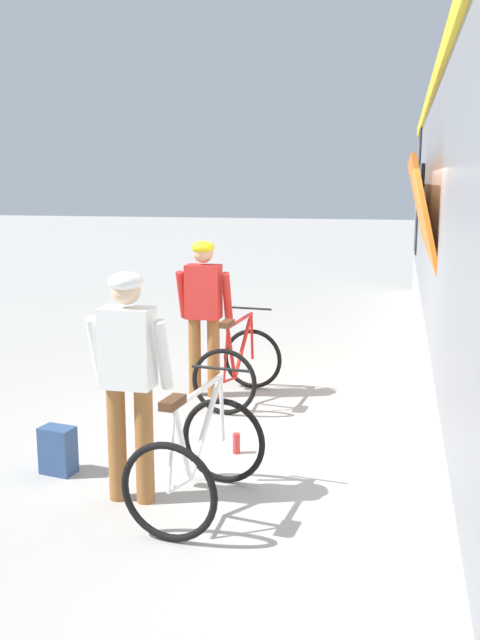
% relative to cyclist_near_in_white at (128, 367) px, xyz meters
% --- Properties ---
extents(ground_plane, '(80.00, 80.00, 0.00)m').
position_rel_cyclist_near_in_white_xyz_m(ground_plane, '(1.02, 1.78, -1.05)').
color(ground_plane, '#A09E99').
extents(cyclist_near_in_white, '(0.61, 0.31, 1.76)m').
position_rel_cyclist_near_in_white_xyz_m(cyclist_near_in_white, '(0.00, 0.00, 0.00)').
color(cyclist_near_in_white, '#935B2D').
rests_on(cyclist_near_in_white, ground).
extents(cyclist_far_in_red, '(0.61, 0.31, 1.76)m').
position_rel_cyclist_near_in_white_xyz_m(cyclist_far_in_red, '(-0.18, 2.71, 0.00)').
color(cyclist_far_in_red, '#935B2D').
rests_on(cyclist_far_in_red, ground).
extents(bicycle_near_white, '(0.83, 1.15, 0.99)m').
position_rel_cyclist_near_in_white_xyz_m(bicycle_near_white, '(0.54, -0.05, -0.65)').
color(bicycle_near_white, black).
rests_on(bicycle_near_white, ground).
extents(bicycle_far_red, '(0.80, 1.13, 0.99)m').
position_rel_cyclist_near_in_white_xyz_m(bicycle_far_red, '(0.24, 2.61, -0.65)').
color(bicycle_far_red, black).
rests_on(bicycle_far_red, ground).
extents(backpack_on_platform, '(0.31, 0.22, 0.40)m').
position_rel_cyclist_near_in_white_xyz_m(backpack_on_platform, '(-0.79, 0.34, -0.85)').
color(backpack_on_platform, navy).
rests_on(backpack_on_platform, ground).
extents(water_bottle_near_the_bikes, '(0.07, 0.07, 0.19)m').
position_rel_cyclist_near_in_white_xyz_m(water_bottle_near_the_bikes, '(0.57, 1.10, -0.96)').
color(water_bottle_near_the_bikes, red).
rests_on(water_bottle_near_the_bikes, ground).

